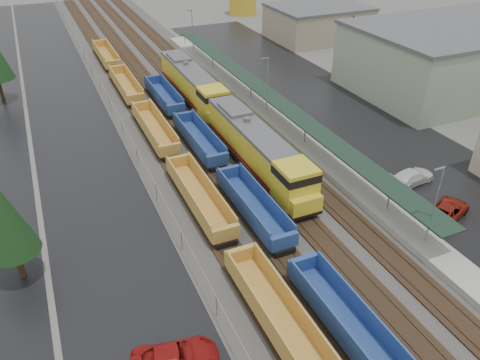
% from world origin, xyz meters
% --- Properties ---
extents(ballast_strip, '(20.00, 160.00, 0.08)m').
position_xyz_m(ballast_strip, '(0.00, 60.00, 0.04)').
color(ballast_strip, '#302D2B').
rests_on(ballast_strip, ground).
extents(trackbed, '(14.60, 160.00, 0.22)m').
position_xyz_m(trackbed, '(-0.00, 60.00, 0.16)').
color(trackbed, black).
rests_on(trackbed, ground).
extents(west_parking_lot, '(10.00, 160.00, 0.02)m').
position_xyz_m(west_parking_lot, '(-15.00, 60.00, 0.01)').
color(west_parking_lot, black).
rests_on(west_parking_lot, ground).
extents(east_commuter_lot, '(16.00, 100.00, 0.02)m').
position_xyz_m(east_commuter_lot, '(19.00, 50.00, 0.01)').
color(east_commuter_lot, black).
rests_on(east_commuter_lot, ground).
extents(station_platform, '(3.00, 80.00, 8.00)m').
position_xyz_m(station_platform, '(9.50, 50.01, 0.73)').
color(station_platform, '#9E9B93').
rests_on(station_platform, ground).
extents(chainlink_fence, '(0.08, 160.04, 2.02)m').
position_xyz_m(chainlink_fence, '(-9.50, 58.44, 1.61)').
color(chainlink_fence, gray).
rests_on(chainlink_fence, ground).
extents(industrial_buildings, '(32.52, 75.30, 9.50)m').
position_xyz_m(industrial_buildings, '(37.76, 45.85, 4.25)').
color(industrial_buildings, tan).
rests_on(industrial_buildings, ground).
extents(tree_west_near, '(3.96, 3.96, 9.00)m').
position_xyz_m(tree_west_near, '(-22.00, 30.00, 5.82)').
color(tree_west_near, '#332316').
rests_on(tree_west_near, ground).
extents(tree_east, '(4.40, 4.40, 10.00)m').
position_xyz_m(tree_east, '(28.00, 58.00, 6.47)').
color(tree_east, '#332316').
rests_on(tree_east, ground).
extents(locomotive_lead, '(3.35, 22.07, 5.00)m').
position_xyz_m(locomotive_lead, '(2.00, 37.07, 2.63)').
color(locomotive_lead, black).
rests_on(locomotive_lead, ground).
extents(locomotive_trail, '(3.35, 22.07, 5.00)m').
position_xyz_m(locomotive_trail, '(2.00, 58.07, 2.63)').
color(locomotive_trail, black).
rests_on(locomotive_trail, ground).
extents(well_string_yellow, '(2.53, 111.46, 2.24)m').
position_xyz_m(well_string_yellow, '(-6.00, 33.44, 1.13)').
color(well_string_yellow, '#AF8530').
rests_on(well_string_yellow, ground).
extents(well_string_blue, '(2.55, 86.94, 2.26)m').
position_xyz_m(well_string_blue, '(-2.00, 22.41, 1.13)').
color(well_string_blue, navy).
rests_on(well_string_blue, ground).
extents(storage_tank, '(6.65, 6.65, 6.65)m').
position_xyz_m(storage_tank, '(31.26, 106.33, 3.32)').
color(storage_tank, gold).
rests_on(storage_tank, ground).
extents(parked_car_west_c, '(3.56, 5.95, 1.55)m').
position_xyz_m(parked_car_west_c, '(-13.39, 17.28, 0.77)').
color(parked_car_west_c, maroon).
rests_on(parked_car_west_c, ground).
extents(parked_car_east_b, '(4.41, 6.03, 1.52)m').
position_xyz_m(parked_car_east_b, '(14.49, 22.51, 0.76)').
color(parked_car_east_b, maroon).
rests_on(parked_car_east_b, ground).
extents(parked_car_east_c, '(2.91, 5.60, 1.55)m').
position_xyz_m(parked_car_east_c, '(15.54, 28.51, 0.78)').
color(parked_car_east_c, white).
rests_on(parked_car_east_c, ground).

